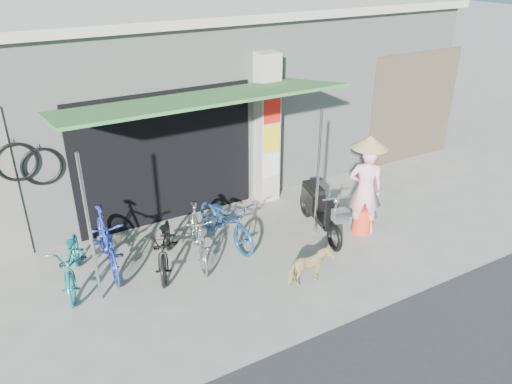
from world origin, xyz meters
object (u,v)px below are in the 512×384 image
moped (319,209)px  nun (366,186)px  bike_teal (73,261)px  bike_blue (106,242)px  street_dog (310,267)px  bike_navy (226,220)px  bike_black (166,245)px  bike_silver (198,235)px

moped → nun: bearing=-17.5°
bike_teal → moped: (4.23, -0.55, 0.04)m
bike_blue → nun: (4.36, -1.10, 0.41)m
bike_blue → street_dog: bearing=-33.2°
bike_navy → moped: moped is taller
bike_navy → moped: size_ratio=0.93×
bike_blue → bike_black: size_ratio=1.07×
moped → nun: size_ratio=0.95×
bike_blue → bike_silver: bearing=-15.4°
bike_teal → bike_navy: 2.59m
bike_teal → street_dog: bearing=-15.1°
bike_teal → bike_black: bearing=4.2°
moped → street_dog: bearing=-118.3°
bike_teal → bike_navy: (2.59, -0.05, 0.01)m
bike_navy → nun: (2.33, -0.90, 0.48)m
nun → bike_navy: bearing=13.2°
moped → nun: nun is taller
bike_silver → bike_navy: bearing=36.5°
bike_navy → street_dog: bearing=-79.2°
bike_blue → bike_silver: size_ratio=1.07×
bike_teal → bike_blue: bearing=29.9°
bike_teal → street_dog: 3.64m
bike_teal → moped: bearing=7.0°
bike_blue → bike_navy: size_ratio=1.03×
bike_teal → bike_silver: bearing=5.1°
bike_blue → street_dog: 3.26m
bike_silver → bike_navy: size_ratio=0.95×
nun → moped: bearing=4.5°
bike_silver → moped: bearing=8.2°
bike_teal → bike_silver: size_ratio=1.03×
bike_black → moped: bearing=17.4°
bike_navy → moped: bearing=-24.4°
bike_navy → bike_silver: bearing=-164.9°
moped → bike_blue: bearing=-178.7°
bike_navy → moped: 1.71m
bike_teal → street_dog: bike_teal is taller
bike_silver → street_dog: bearing=-36.2°
street_dog → nun: bearing=-64.0°
bike_black → nun: size_ratio=0.85×
bike_black → nun: bearing=12.2°
bike_teal → bike_navy: size_ratio=0.98×
nun → bike_black: bearing=23.1°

